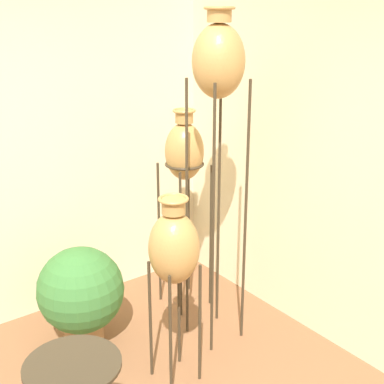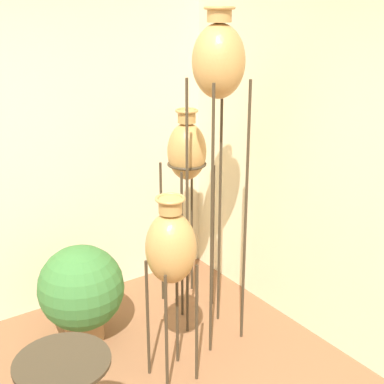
{
  "view_description": "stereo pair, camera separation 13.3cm",
  "coord_description": "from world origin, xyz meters",
  "px_view_note": "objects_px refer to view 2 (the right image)",
  "views": [
    {
      "loc": [
        -0.75,
        -1.65,
        2.32
      ],
      "look_at": [
        1.29,
        1.05,
        1.12
      ],
      "focal_mm": 50.0,
      "sensor_mm": 36.0,
      "label": 1
    },
    {
      "loc": [
        -0.64,
        -1.73,
        2.32
      ],
      "look_at": [
        1.29,
        1.05,
        1.12
      ],
      "focal_mm": 50.0,
      "sensor_mm": 36.0,
      "label": 2
    }
  ],
  "objects_px": {
    "vase_stand_medium": "(187,154)",
    "vase_stand_tall": "(219,69)",
    "vase_stand_short": "(171,248)",
    "potted_plant": "(81,290)"
  },
  "relations": [
    {
      "from": "vase_stand_medium",
      "to": "vase_stand_tall",
      "type": "bearing_deg",
      "value": -100.87
    },
    {
      "from": "vase_stand_short",
      "to": "vase_stand_medium",
      "type": "bearing_deg",
      "value": 49.93
    },
    {
      "from": "vase_stand_tall",
      "to": "potted_plant",
      "type": "relative_size",
      "value": 3.19
    },
    {
      "from": "vase_stand_medium",
      "to": "potted_plant",
      "type": "xyz_separation_m",
      "value": [
        -0.91,
        0.0,
        -0.86
      ]
    },
    {
      "from": "vase_stand_short",
      "to": "potted_plant",
      "type": "height_order",
      "value": "vase_stand_short"
    },
    {
      "from": "vase_stand_short",
      "to": "potted_plant",
      "type": "relative_size",
      "value": 1.74
    },
    {
      "from": "vase_stand_tall",
      "to": "vase_stand_medium",
      "type": "height_order",
      "value": "vase_stand_tall"
    },
    {
      "from": "potted_plant",
      "to": "vase_stand_short",
      "type": "bearing_deg",
      "value": -67.42
    },
    {
      "from": "vase_stand_medium",
      "to": "vase_stand_short",
      "type": "relative_size",
      "value": 1.27
    },
    {
      "from": "vase_stand_medium",
      "to": "vase_stand_short",
      "type": "distance_m",
      "value": 1.0
    }
  ]
}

